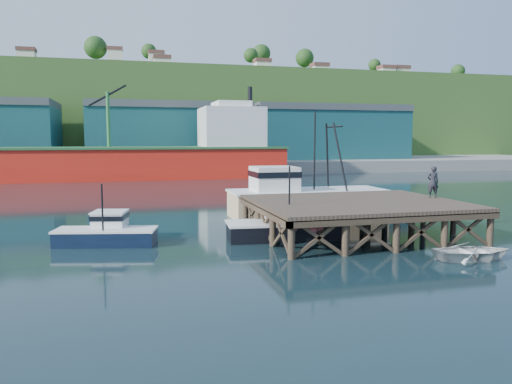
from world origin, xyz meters
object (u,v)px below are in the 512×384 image
object	(u,v)px
boat_black	(285,224)
dockworker	(433,182)
dinghy	(473,252)
trawler	(304,195)
boat_navy	(107,232)

from	to	relation	value
boat_black	dockworker	bearing A→B (deg)	3.89
boat_black	dinghy	xyz separation A→B (m)	(7.11, -7.49, -0.40)
trawler	dinghy	distance (m)	15.30
boat_black	dockworker	distance (m)	9.99
dinghy	dockworker	distance (m)	8.17
boat_black	dockworker	world-z (taller)	boat_black
trawler	dockworker	xyz separation A→B (m)	(5.79, -7.66, 1.50)
boat_navy	dinghy	size ratio (longest dim) A/B	1.52
boat_navy	boat_black	size ratio (longest dim) A/B	0.80
trawler	dinghy	world-z (taller)	trawler
boat_black	dinghy	bearing A→B (deg)	-41.18
trawler	boat_black	bearing A→B (deg)	-117.61
boat_navy	trawler	bearing A→B (deg)	37.64
dockworker	boat_black	bearing A→B (deg)	15.32
boat_navy	dinghy	bearing A→B (deg)	-13.09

